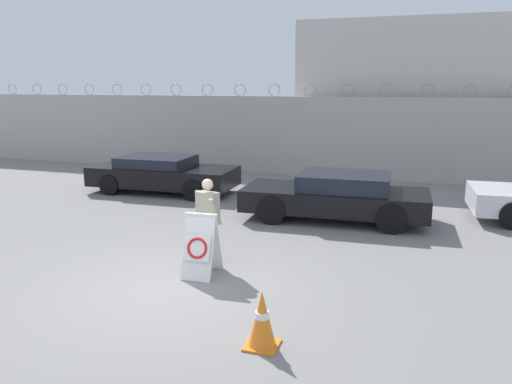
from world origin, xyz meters
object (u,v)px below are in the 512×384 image
at_px(parked_car_front_coupe, 162,173).
at_px(parked_car_rear_sedan, 337,196).
at_px(barricade_sign, 201,245).
at_px(traffic_cone_near, 262,319).
at_px(security_guard, 208,217).

distance_m(parked_car_front_coupe, parked_car_rear_sedan, 6.02).
relative_size(barricade_sign, traffic_cone_near, 1.48).
relative_size(security_guard, traffic_cone_near, 2.12).
xyz_separation_m(traffic_cone_near, parked_car_front_coupe, (-5.89, 8.16, 0.21)).
bearing_deg(security_guard, parked_car_rear_sedan, 80.19).
xyz_separation_m(barricade_sign, parked_car_front_coupe, (-4.10, 6.12, 0.02)).
bearing_deg(traffic_cone_near, security_guard, 125.59).
height_order(traffic_cone_near, parked_car_front_coupe, parked_car_front_coupe).
bearing_deg(security_guard, barricade_sign, -62.53).
xyz_separation_m(security_guard, parked_car_front_coupe, (-3.96, 5.48, -0.31)).
relative_size(parked_car_front_coupe, parked_car_rear_sedan, 0.99).
distance_m(security_guard, traffic_cone_near, 3.34).
bearing_deg(traffic_cone_near, parked_car_rear_sedan, 90.75).
height_order(security_guard, parked_car_rear_sedan, security_guard).
distance_m(barricade_sign, parked_car_front_coupe, 7.36).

